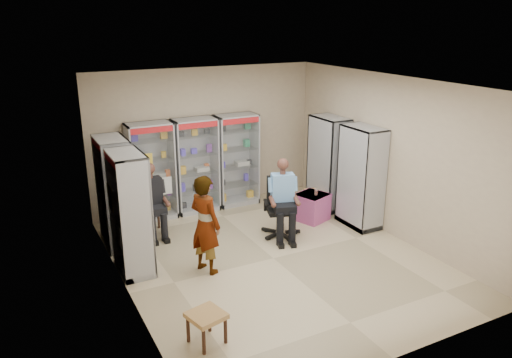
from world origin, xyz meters
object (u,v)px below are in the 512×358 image
cabinet_back_mid (196,166)px  standing_man (205,224)px  office_chair (281,207)px  pink_trunk (312,207)px  cabinet_back_right (237,160)px  cabinet_left_far (115,193)px  wooden_chair (151,210)px  cabinet_right_near (361,177)px  seated_shopkeeper (282,200)px  woven_stool_b (207,328)px  cabinet_back_left (151,172)px  cabinet_right_far (328,163)px  woven_stool_a (316,201)px  cabinet_left_near (130,214)px

cabinet_back_mid → standing_man: bearing=-107.8°
office_chair → pink_trunk: 1.05m
cabinet_back_right → cabinet_left_far: same height
cabinet_back_mid → wooden_chair: cabinet_back_mid is taller
cabinet_right_near → pink_trunk: 1.19m
cabinet_back_mid → cabinet_left_far: (-1.88, -0.93, 0.00)m
seated_shopkeeper → woven_stool_b: (-2.50, -2.39, -0.51)m
cabinet_back_mid → cabinet_left_far: bearing=-153.7°
cabinet_back_left → cabinet_back_right: (1.90, 0.00, 0.00)m
wooden_chair → pink_trunk: wooden_chair is taller
cabinet_right_far → standing_man: size_ratio=1.22×
cabinet_back_left → wooden_chair: bearing=-108.9°
seated_shopkeeper → standing_man: bearing=-142.5°
cabinet_right_near → cabinet_left_far: 4.65m
cabinet_back_right → pink_trunk: bearing=-59.3°
cabinet_right_far → woven_stool_b: 5.31m
cabinet_back_left → office_chair: (1.90, -1.94, -0.43)m
wooden_chair → office_chair: (2.15, -1.21, 0.10)m
cabinet_back_right → woven_stool_a: (1.30, -1.20, -0.78)m
standing_man → cabinet_back_left: bearing=-20.0°
office_chair → seated_shopkeeper: 0.16m
pink_trunk → seated_shopkeeper: bearing=-157.2°
woven_stool_a → pink_trunk: bearing=-132.6°
cabinet_right_far → seated_shopkeeper: size_ratio=1.39×
cabinet_back_left → cabinet_left_near: 2.23m
cabinet_left_far → pink_trunk: cabinet_left_far is taller
cabinet_left_far → woven_stool_a: bearing=86.3°
cabinet_back_mid → woven_stool_a: size_ratio=4.51×
wooden_chair → office_chair: office_chair is taller
cabinet_right_far → cabinet_left_near: 4.55m
cabinet_back_left → cabinet_right_far: size_ratio=1.00×
woven_stool_a → woven_stool_b: size_ratio=1.04×
cabinet_back_right → office_chair: bearing=-90.1°
cabinet_back_mid → cabinet_right_near: 3.41m
cabinet_right_near → cabinet_back_mid: bearing=49.2°
cabinet_left_near → cabinet_right_far: bearing=101.4°
cabinet_right_near → woven_stool_b: size_ratio=4.71×
pink_trunk → woven_stool_a: pink_trunk is taller
wooden_chair → woven_stool_b: 3.67m
pink_trunk → cabinet_right_near: bearing=-43.1°
cabinet_back_left → standing_man: bearing=-87.5°
cabinet_left_near → office_chair: cabinet_left_near is taller
cabinet_right_near → standing_man: bearing=96.1°
cabinet_back_mid → cabinet_right_far: bearing=-23.7°
cabinet_back_mid → cabinet_back_left: bearing=180.0°
office_chair → cabinet_back_left: bearing=152.9°
cabinet_right_far → office_chair: bearing=116.2°
wooden_chair → woven_stool_b: wooden_chair is taller
cabinet_right_near → cabinet_back_right: bearing=36.2°
cabinet_back_left → pink_trunk: cabinet_back_left is taller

